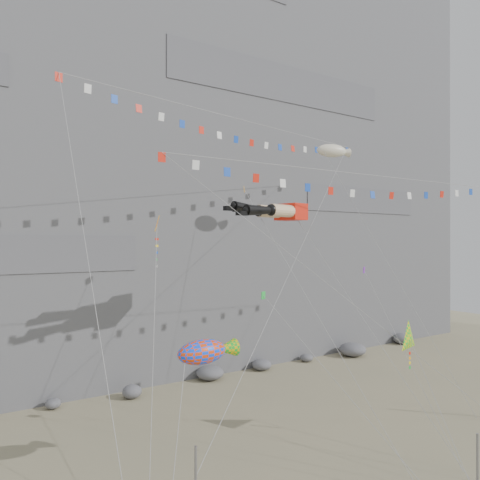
{
  "coord_description": "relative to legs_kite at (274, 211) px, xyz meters",
  "views": [
    {
      "loc": [
        -21.77,
        -21.31,
        13.0
      ],
      "look_at": [
        -1.87,
        9.0,
        13.12
      ],
      "focal_mm": 35.0,
      "sensor_mm": 36.0,
      "label": 1
    }
  ],
  "objects": [
    {
      "name": "blimp_windsock",
      "position": [
        8.7,
        2.82,
        5.85
      ],
      "size": [
        5.5,
        12.68,
        24.29
      ],
      "color": "beige",
      "rests_on": "ground"
    },
    {
      "name": "flag_banner_lower",
      "position": [
        5.29,
        -3.87,
        2.69
      ],
      "size": [
        31.78,
        6.09,
        20.67
      ],
      "color": "red",
      "rests_on": "ground"
    },
    {
      "name": "fish_windsock",
      "position": [
        -8.88,
        -5.1,
        -8.35
      ],
      "size": [
        6.44,
        5.59,
        9.44
      ],
      "color": "red",
      "rests_on": "ground"
    },
    {
      "name": "harlequin_kite",
      "position": [
        -10.32,
        -2.28,
        -1.27
      ],
      "size": [
        4.53,
        8.21,
        16.11
      ],
      "color": "red",
      "rests_on": "ground"
    },
    {
      "name": "small_kite_c",
      "position": [
        -3.14,
        -3.22,
        -5.95
      ],
      "size": [
        3.7,
        11.0,
        14.36
      ],
      "color": "green",
      "rests_on": "ground"
    },
    {
      "name": "flag_banner_upper",
      "position": [
        -0.45,
        3.36,
        7.42
      ],
      "size": [
        29.66,
        18.03,
        30.75
      ],
      "color": "red",
      "rests_on": "ground"
    },
    {
      "name": "small_kite_b",
      "position": [
        6.74,
        -2.82,
        -4.68
      ],
      "size": [
        3.76,
        10.65,
        15.02
      ],
      "color": "purple",
      "rests_on": "ground"
    },
    {
      "name": "ground",
      "position": [
        0.54,
        -6.42,
        -15.27
      ],
      "size": [
        120.0,
        120.0,
        0.0
      ],
      "primitive_type": "plane",
      "color": "gray",
      "rests_on": "ground"
    },
    {
      "name": "cliff",
      "position": [
        0.54,
        25.58,
        9.73
      ],
      "size": [
        80.0,
        28.0,
        50.0
      ],
      "primitive_type": "cube",
      "color": "slate",
      "rests_on": "ground"
    },
    {
      "name": "delta_kite",
      "position": [
        4.76,
        -8.36,
        -8.64
      ],
      "size": [
        4.36,
        6.77,
        9.51
      ],
      "color": "yellow",
      "rests_on": "ground"
    },
    {
      "name": "legs_kite",
      "position": [
        0.0,
        0.0,
        0.0
      ],
      "size": [
        7.69,
        14.97,
        20.52
      ],
      "rotation": [
        0.0,
        0.0,
        0.18
      ],
      "color": "red",
      "rests_on": "ground"
    },
    {
      "name": "talus_boulders",
      "position": [
        0.54,
        10.58,
        -14.67
      ],
      "size": [
        60.0,
        3.0,
        1.2
      ],
      "primitive_type": null,
      "color": "slate",
      "rests_on": "ground"
    },
    {
      "name": "small_kite_a",
      "position": [
        -1.42,
        1.43,
        1.23
      ],
      "size": [
        2.28,
        14.54,
        21.99
      ],
      "color": "#FFA115",
      "rests_on": "ground"
    },
    {
      "name": "anchor_pole_center",
      "position": [
        0.81,
        -15.11,
        -13.42
      ],
      "size": [
        0.12,
        0.12,
        3.7
      ],
      "primitive_type": "cylinder",
      "color": "gray",
      "rests_on": "ground"
    }
  ]
}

